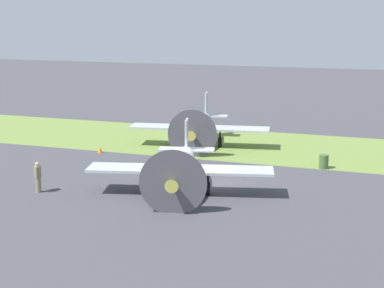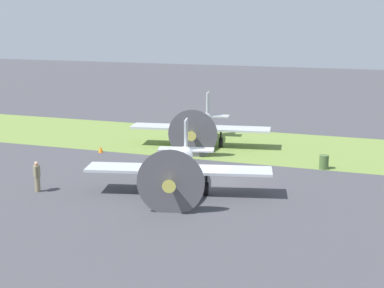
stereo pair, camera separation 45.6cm
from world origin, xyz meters
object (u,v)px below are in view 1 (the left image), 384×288
(airplane_wingman, at_px, (200,125))
(fuel_drum, at_px, (324,162))
(runway_marker_cone, at_px, (100,150))
(ground_crew_chief, at_px, (38,176))
(airplane_lead, at_px, (181,165))

(airplane_wingman, height_order, fuel_drum, airplane_wingman)
(fuel_drum, xyz_separation_m, runway_marker_cone, (15.68, 0.70, -0.23))
(ground_crew_chief, bearing_deg, runway_marker_cone, 164.88)
(airplane_wingman, bearing_deg, fuel_drum, 148.49)
(airplane_lead, distance_m, ground_crew_chief, 7.92)
(ground_crew_chief, bearing_deg, airplane_wingman, 138.78)
(fuel_drum, relative_size, runway_marker_cone, 2.05)
(airplane_wingman, distance_m, runway_marker_cone, 7.69)
(ground_crew_chief, height_order, fuel_drum, ground_crew_chief)
(airplane_wingman, relative_size, ground_crew_chief, 6.11)
(runway_marker_cone, bearing_deg, airplane_wingman, -142.97)
(fuel_drum, bearing_deg, airplane_lead, 48.20)
(ground_crew_chief, relative_size, runway_marker_cone, 3.93)
(ground_crew_chief, xyz_separation_m, fuel_drum, (-14.41, -10.34, -0.46))
(airplane_lead, height_order, ground_crew_chief, airplane_lead)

